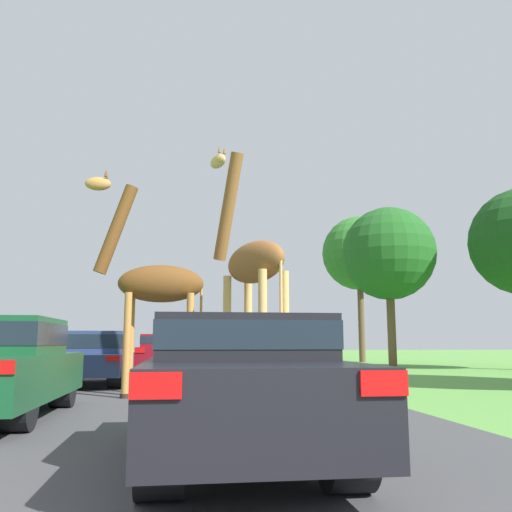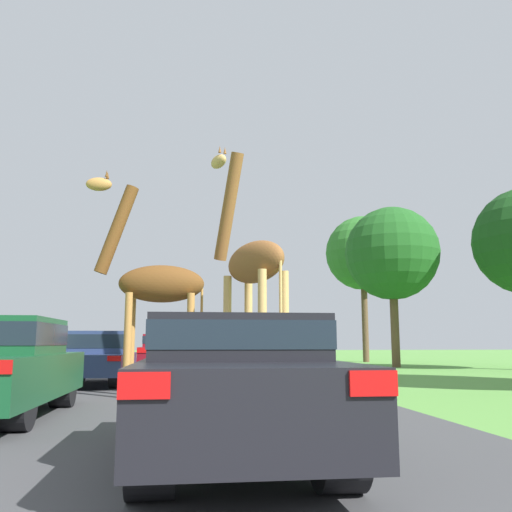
{
  "view_description": "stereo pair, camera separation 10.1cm",
  "coord_description": "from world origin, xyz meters",
  "px_view_note": "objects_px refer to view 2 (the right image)",
  "views": [
    {
      "loc": [
        -0.11,
        -0.72,
        1.11
      ],
      "look_at": [
        1.35,
        9.71,
        2.8
      ],
      "focal_mm": 38.0,
      "sensor_mm": 36.0,
      "label": 1
    },
    {
      "loc": [
        -0.01,
        -0.74,
        1.11
      ],
      "look_at": [
        1.35,
        9.71,
        2.8
      ],
      "focal_mm": 38.0,
      "sensor_mm": 36.0,
      "label": 2
    }
  ],
  "objects_px": {
    "car_far_ahead": "(195,350)",
    "tree_right_cluster": "(363,254)",
    "tree_left_edge": "(392,254)",
    "car_queue_left": "(97,356)",
    "giraffe_near_road": "(250,266)",
    "car_lead_maroon": "(233,382)",
    "car_queue_right": "(167,353)",
    "giraffe_companion": "(155,284)"
  },
  "relations": [
    {
      "from": "tree_left_edge",
      "to": "tree_right_cluster",
      "type": "xyz_separation_m",
      "value": [
        0.87,
        6.72,
        1.13
      ]
    },
    {
      "from": "giraffe_companion",
      "to": "car_queue_left",
      "type": "distance_m",
      "value": 4.06
    },
    {
      "from": "car_far_ahead",
      "to": "tree_left_edge",
      "type": "xyz_separation_m",
      "value": [
        9.08,
        -1.71,
        4.48
      ]
    },
    {
      "from": "giraffe_near_road",
      "to": "car_lead_maroon",
      "type": "relative_size",
      "value": 1.38
    },
    {
      "from": "car_lead_maroon",
      "to": "tree_right_cluster",
      "type": "relative_size",
      "value": 0.46
    },
    {
      "from": "giraffe_near_road",
      "to": "car_far_ahead",
      "type": "bearing_deg",
      "value": 66.99
    },
    {
      "from": "giraffe_near_road",
      "to": "car_lead_maroon",
      "type": "bearing_deg",
      "value": -124.44
    },
    {
      "from": "car_lead_maroon",
      "to": "tree_right_cluster",
      "type": "distance_m",
      "value": 27.89
    },
    {
      "from": "car_queue_left",
      "to": "car_far_ahead",
      "type": "xyz_separation_m",
      "value": [
        2.82,
        10.62,
        -0.01
      ]
    },
    {
      "from": "giraffe_near_road",
      "to": "tree_right_cluster",
      "type": "distance_m",
      "value": 22.47
    },
    {
      "from": "car_far_ahead",
      "to": "giraffe_near_road",
      "type": "bearing_deg",
      "value": -87.09
    },
    {
      "from": "tree_left_edge",
      "to": "tree_right_cluster",
      "type": "relative_size",
      "value": 0.87
    },
    {
      "from": "car_queue_right",
      "to": "tree_right_cluster",
      "type": "relative_size",
      "value": 0.46
    },
    {
      "from": "car_queue_right",
      "to": "car_queue_left",
      "type": "relative_size",
      "value": 0.95
    },
    {
      "from": "car_queue_right",
      "to": "tree_right_cluster",
      "type": "bearing_deg",
      "value": 44.78
    },
    {
      "from": "tree_left_edge",
      "to": "giraffe_near_road",
      "type": "bearing_deg",
      "value": -121.74
    },
    {
      "from": "giraffe_near_road",
      "to": "car_queue_left",
      "type": "relative_size",
      "value": 1.32
    },
    {
      "from": "car_far_ahead",
      "to": "tree_right_cluster",
      "type": "bearing_deg",
      "value": 26.72
    },
    {
      "from": "giraffe_companion",
      "to": "car_lead_maroon",
      "type": "distance_m",
      "value": 6.75
    },
    {
      "from": "car_queue_left",
      "to": "tree_left_edge",
      "type": "distance_m",
      "value": 15.52
    },
    {
      "from": "giraffe_companion",
      "to": "tree_right_cluster",
      "type": "distance_m",
      "value": 22.35
    },
    {
      "from": "car_far_ahead",
      "to": "car_queue_left",
      "type": "bearing_deg",
      "value": -104.85
    },
    {
      "from": "tree_left_edge",
      "to": "tree_right_cluster",
      "type": "height_order",
      "value": "tree_right_cluster"
    },
    {
      "from": "car_lead_maroon",
      "to": "car_queue_right",
      "type": "height_order",
      "value": "car_queue_right"
    },
    {
      "from": "giraffe_near_road",
      "to": "car_queue_left",
      "type": "xyz_separation_m",
      "value": [
        -3.58,
        4.54,
        -1.85
      ]
    },
    {
      "from": "car_queue_left",
      "to": "car_queue_right",
      "type": "bearing_deg",
      "value": 69.8
    },
    {
      "from": "tree_right_cluster",
      "to": "giraffe_near_road",
      "type": "bearing_deg",
      "value": -114.48
    },
    {
      "from": "giraffe_companion",
      "to": "tree_left_edge",
      "type": "height_order",
      "value": "tree_left_edge"
    },
    {
      "from": "car_queue_left",
      "to": "tree_right_cluster",
      "type": "bearing_deg",
      "value": 50.75
    },
    {
      "from": "car_far_ahead",
      "to": "car_queue_right",
      "type": "bearing_deg",
      "value": -100.48
    },
    {
      "from": "car_lead_maroon",
      "to": "car_queue_left",
      "type": "bearing_deg",
      "value": 105.91
    },
    {
      "from": "giraffe_companion",
      "to": "tree_left_edge",
      "type": "distance_m",
      "value": 16.23
    },
    {
      "from": "giraffe_companion",
      "to": "car_queue_right",
      "type": "distance_m",
      "value": 8.16
    },
    {
      "from": "car_queue_left",
      "to": "tree_left_edge",
      "type": "height_order",
      "value": "tree_left_edge"
    },
    {
      "from": "giraffe_companion",
      "to": "car_far_ahead",
      "type": "distance_m",
      "value": 14.1
    },
    {
      "from": "giraffe_near_road",
      "to": "giraffe_companion",
      "type": "bearing_deg",
      "value": 122.38
    },
    {
      "from": "giraffe_companion",
      "to": "tree_right_cluster",
      "type": "height_order",
      "value": "tree_right_cluster"
    },
    {
      "from": "car_queue_right",
      "to": "car_far_ahead",
      "type": "height_order",
      "value": "car_far_ahead"
    },
    {
      "from": "giraffe_near_road",
      "to": "car_far_ahead",
      "type": "relative_size",
      "value": 1.31
    },
    {
      "from": "car_queue_right",
      "to": "car_queue_left",
      "type": "distance_m",
      "value": 4.96
    },
    {
      "from": "giraffe_near_road",
      "to": "car_queue_left",
      "type": "height_order",
      "value": "giraffe_near_road"
    },
    {
      "from": "giraffe_companion",
      "to": "tree_right_cluster",
      "type": "relative_size",
      "value": 0.56
    }
  ]
}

